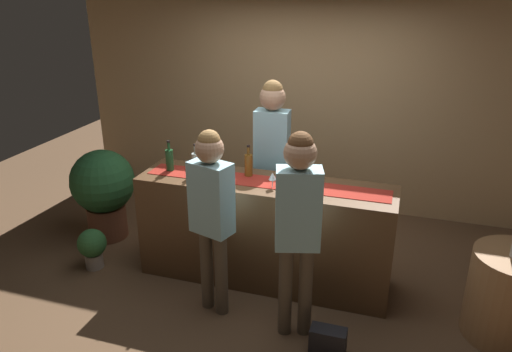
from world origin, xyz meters
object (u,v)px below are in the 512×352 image
wine_bottle_amber (249,165)px  customer_browsing (212,205)px  potted_plant_small (92,246)px  customer_sipping (298,215)px  round_side_table (511,296)px  wine_glass_mid_counter (272,177)px  potted_plant_tall (103,188)px  wine_glass_near_customer (303,178)px  handbag (328,341)px  wine_bottle_green (170,160)px  bartender (272,147)px  wine_bottle_clear (196,163)px

wine_bottle_amber → customer_browsing: bearing=-96.9°
potted_plant_small → customer_sipping: bearing=-9.0°
wine_bottle_amber → round_side_table: 2.44m
wine_glass_mid_counter → potted_plant_tall: wine_glass_mid_counter is taller
wine_glass_near_customer → customer_browsing: size_ratio=0.09×
potted_plant_small → handbag: size_ratio=1.50×
wine_bottle_green → bartender: bartender is taller
wine_bottle_green → wine_bottle_amber: 0.77m
wine_glass_mid_counter → potted_plant_tall: bearing=169.6°
customer_sipping → customer_browsing: (-0.74, 0.09, -0.06)m
wine_bottle_green → customer_sipping: customer_sipping is taller
wine_bottle_clear → handbag: bearing=-30.0°
wine_bottle_green → round_side_table: size_ratio=0.41×
wine_bottle_green → wine_bottle_amber: size_ratio=1.00×
wine_bottle_green → customer_sipping: (1.41, -0.69, -0.05)m
handbag → wine_glass_near_customer: bearing=117.3°
potted_plant_tall → potted_plant_small: bearing=-68.8°
wine_bottle_green → bartender: bearing=34.3°
wine_bottle_amber → round_side_table: wine_bottle_amber is taller
wine_bottle_green → wine_bottle_clear: size_ratio=1.00×
wine_glass_mid_counter → potted_plant_small: 2.01m
wine_glass_mid_counter → customer_sipping: (0.36, -0.58, -0.04)m
wine_glass_near_customer → potted_plant_small: 2.25m
wine_bottle_clear → wine_glass_mid_counter: bearing=-6.4°
wine_bottle_amber → bartender: size_ratio=0.17×
bartender → wine_bottle_amber: bearing=77.2°
wine_bottle_clear → customer_browsing: bearing=-55.9°
wine_bottle_green → wine_glass_near_customer: bearing=-2.4°
wine_glass_mid_counter → potted_plant_small: bearing=-172.3°
wine_bottle_clear → round_side_table: size_ratio=0.41×
bartender → customer_browsing: 1.20m
round_side_table → wine_glass_near_customer: bearing=175.3°
wine_glass_near_customer → potted_plant_small: bearing=-171.8°
round_side_table → potted_plant_tall: bearing=173.5°
wine_glass_mid_counter → bartender: size_ratio=0.08×
wine_glass_near_customer → customer_sipping: (0.11, -0.63, -0.04)m
potted_plant_tall → handbag: 2.96m
wine_bottle_green → customer_browsing: 0.91m
customer_sipping → customer_browsing: customer_sipping is taller
customer_sipping → handbag: customer_sipping is taller
potted_plant_tall → handbag: size_ratio=3.64×
wine_bottle_clear → customer_browsing: customer_browsing is taller
wine_bottle_green → handbag: 2.17m
wine_bottle_clear → wine_glass_mid_counter: 0.77m
potted_plant_tall → handbag: bearing=-22.5°
wine_bottle_clear → customer_sipping: customer_sipping is taller
wine_glass_mid_counter → bartender: (-0.20, 0.69, 0.03)m
wine_glass_near_customer → round_side_table: (1.75, -0.14, -0.75)m
customer_browsing → handbag: (1.04, -0.25, -0.90)m
wine_bottle_clear → wine_bottle_amber: bearing=13.7°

